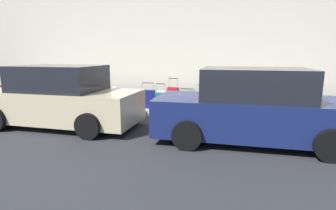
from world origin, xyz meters
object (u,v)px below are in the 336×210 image
suitcase_black_0 (231,103)px  suitcase_olive_2 (202,102)px  fire_hydrant (115,96)px  suitcase_teal_5 (161,101)px  suitcase_navy_6 (148,99)px  suitcase_black_7 (133,99)px  parked_car_navy_0 (253,108)px  bollard_post (100,95)px  suitcase_maroon_1 (217,101)px  suitcase_silver_3 (187,100)px  suitcase_red_4 (173,99)px  parked_car_beige_1 (61,98)px

suitcase_black_0 → suitcase_olive_2: size_ratio=1.05×
suitcase_black_0 → fire_hydrant: bearing=-0.4°
suitcase_teal_5 → fire_hydrant: 1.70m
suitcase_black_0 → suitcase_olive_2: bearing=-3.8°
suitcase_black_0 → suitcase_navy_6: 2.83m
suitcase_black_7 → fire_hydrant: 0.70m
fire_hydrant → parked_car_navy_0: bearing=153.5°
fire_hydrant → bollard_post: (0.51, 0.15, 0.05)m
suitcase_maroon_1 → suitcase_navy_6: size_ratio=0.89×
suitcase_silver_3 → fire_hydrant: same height
suitcase_olive_2 → bollard_post: suitcase_olive_2 is taller
suitcase_red_4 → suitcase_navy_6: suitcase_red_4 is taller
suitcase_navy_6 → suitcase_red_4: bearing=178.0°
suitcase_olive_2 → parked_car_navy_0: parked_car_navy_0 is taller
suitcase_black_7 → fire_hydrant: size_ratio=0.89×
suitcase_maroon_1 → suitcase_red_4: bearing=-2.4°
suitcase_maroon_1 → suitcase_red_4: suitcase_red_4 is taller
suitcase_silver_3 → suitcase_black_7: size_ratio=1.13×
suitcase_teal_5 → suitcase_red_4: bearing=-176.6°
suitcase_maroon_1 → suitcase_red_4: size_ratio=0.74×
suitcase_silver_3 → suitcase_navy_6: bearing=-3.4°
suitcase_maroon_1 → suitcase_silver_3: bearing=-0.6°
suitcase_maroon_1 → suitcase_olive_2: bearing=-6.7°
suitcase_red_4 → suitcase_teal_5: 0.43m
suitcase_red_4 → fire_hydrant: 2.12m
suitcase_silver_3 → parked_car_beige_1: size_ratio=0.17×
suitcase_silver_3 → bollard_post: bollard_post is taller
fire_hydrant → suitcase_silver_3: bearing=179.8°
suitcase_red_4 → suitcase_black_7: 1.42m
suitcase_navy_6 → suitcase_black_7: (0.52, 0.10, -0.01)m
suitcase_navy_6 → bollard_post: size_ratio=1.03×
suitcase_black_0 → suitcase_maroon_1: suitcase_black_0 is taller
suitcase_red_4 → parked_car_beige_1: bearing=41.5°
suitcase_black_0 → suitcase_navy_6: suitcase_black_0 is taller
suitcase_olive_2 → suitcase_teal_5: size_ratio=1.00×
suitcase_maroon_1 → parked_car_beige_1: 4.69m
suitcase_silver_3 → suitcase_black_7: suitcase_silver_3 is taller
suitcase_black_7 → suitcase_teal_5: bearing=-177.3°
suitcase_maroon_1 → parked_car_beige_1: parked_car_beige_1 is taller
suitcase_teal_5 → suitcase_black_7: 1.00m
suitcase_olive_2 → suitcase_navy_6: size_ratio=0.99×
suitcase_teal_5 → parked_car_beige_1: bearing=46.2°
suitcase_black_7 → suitcase_red_4: bearing=-177.1°
parked_car_navy_0 → parked_car_beige_1: bearing=-0.0°
suitcase_olive_2 → suitcase_teal_5: same height
suitcase_olive_2 → parked_car_beige_1: size_ratio=0.20×
fire_hydrant → bollard_post: size_ratio=0.85×
suitcase_teal_5 → parked_car_beige_1: (2.21, 2.31, 0.36)m
suitcase_silver_3 → bollard_post: 3.12m
suitcase_olive_2 → parked_car_beige_1: parked_car_beige_1 is taller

